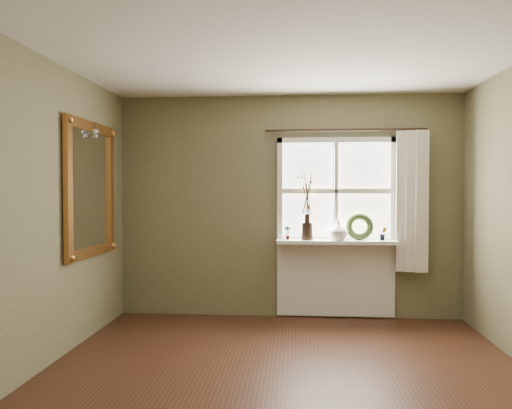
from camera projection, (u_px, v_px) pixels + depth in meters
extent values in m
plane|color=#381D11|center=(284.00, 393.00, 3.65)|extent=(4.50, 4.50, 0.00)
plane|color=silver|center=(284.00, 35.00, 3.58)|extent=(4.50, 4.50, 0.00)
cube|color=#676344|center=(288.00, 206.00, 5.91)|extent=(4.00, 0.10, 2.60)
cube|color=#676344|center=(13.00, 215.00, 3.78)|extent=(0.10, 4.50, 2.60)
cube|color=#676344|center=(264.00, 260.00, 1.32)|extent=(4.00, 0.10, 2.60)
cube|color=white|center=(336.00, 242.00, 5.79)|extent=(1.36, 0.06, 0.06)
cube|color=white|center=(336.00, 140.00, 5.76)|extent=(1.36, 0.06, 0.06)
cube|color=white|center=(280.00, 191.00, 5.83)|extent=(0.06, 0.06, 1.24)
cube|color=white|center=(393.00, 191.00, 5.73)|extent=(0.06, 0.06, 1.24)
cube|color=white|center=(336.00, 191.00, 5.78)|extent=(1.24, 0.05, 0.04)
cube|color=white|center=(336.00, 191.00, 5.78)|extent=(0.04, 0.05, 1.12)
cube|color=white|center=(308.00, 166.00, 5.82)|extent=(0.59, 0.01, 0.53)
cube|color=white|center=(364.00, 166.00, 5.77)|extent=(0.59, 0.01, 0.53)
cube|color=white|center=(308.00, 216.00, 5.84)|extent=(0.59, 0.01, 0.53)
cube|color=white|center=(364.00, 216.00, 5.78)|extent=(0.59, 0.01, 0.53)
cube|color=white|center=(336.00, 242.00, 5.69)|extent=(1.36, 0.26, 0.04)
cube|color=white|center=(335.00, 278.00, 5.82)|extent=(1.36, 0.04, 0.88)
cylinder|color=black|center=(307.00, 231.00, 5.72)|extent=(0.18, 0.18, 0.20)
imported|color=beige|center=(338.00, 230.00, 5.69)|extent=(0.24, 0.24, 0.22)
torus|color=#2F431E|center=(360.00, 230.00, 5.71)|extent=(0.33, 0.19, 0.32)
imported|color=#2F431E|center=(287.00, 233.00, 5.74)|extent=(0.09, 0.06, 0.16)
imported|color=#2F431E|center=(383.00, 234.00, 5.65)|extent=(0.09, 0.07, 0.15)
cube|color=beige|center=(412.00, 201.00, 5.62)|extent=(0.36, 0.12, 1.59)
cylinder|color=black|center=(345.00, 130.00, 5.70)|extent=(1.84, 0.03, 0.03)
cube|color=white|center=(90.00, 189.00, 5.00)|extent=(0.02, 0.93, 1.15)
cube|color=#A46730|center=(91.00, 127.00, 4.98)|extent=(0.05, 1.13, 0.10)
cube|color=#A46730|center=(92.00, 251.00, 5.01)|extent=(0.05, 1.13, 0.10)
cube|color=#A46730|center=(68.00, 189.00, 4.48)|extent=(0.05, 0.10, 1.15)
cube|color=#A46730|center=(110.00, 189.00, 5.51)|extent=(0.05, 0.10, 1.15)
sphere|color=silver|center=(94.00, 131.00, 4.95)|extent=(0.04, 0.04, 0.04)
sphere|color=silver|center=(96.00, 136.00, 4.98)|extent=(0.04, 0.04, 0.04)
sphere|color=silver|center=(97.00, 131.00, 5.01)|extent=(0.04, 0.04, 0.04)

